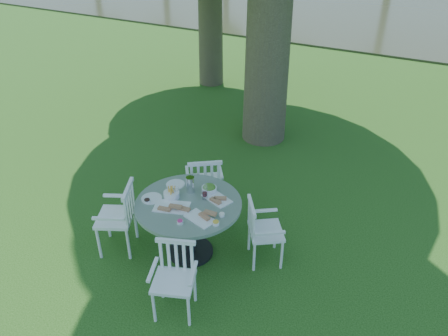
% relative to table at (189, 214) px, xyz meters
% --- Properties ---
extents(ground, '(140.00, 140.00, 0.00)m').
position_rel_table_xyz_m(ground, '(0.06, 0.58, -0.60)').
color(ground, '#133C0C').
rests_on(ground, ground).
extents(table, '(1.26, 1.26, 0.77)m').
position_rel_table_xyz_m(table, '(0.00, 0.00, 0.00)').
color(table, black).
rests_on(table, ground).
extents(chair_ne, '(0.57, 0.57, 0.84)m').
position_rel_table_xyz_m(chair_ne, '(0.79, 0.29, -0.11)').
color(chair_ne, white).
rests_on(chair_ne, ground).
extents(chair_nw, '(0.62, 0.61, 0.90)m').
position_rel_table_xyz_m(chair_nw, '(-0.25, 0.80, -0.08)').
color(chair_nw, white).
rests_on(chair_nw, ground).
extents(chair_sw, '(0.59, 0.61, 0.92)m').
position_rel_table_xyz_m(chair_sw, '(-0.78, -0.30, -0.06)').
color(chair_sw, white).
rests_on(chair_sw, ground).
extents(chair_se, '(0.53, 0.52, 0.84)m').
position_rel_table_xyz_m(chair_se, '(0.31, -0.78, -0.11)').
color(chair_se, white).
rests_on(chair_se, ground).
extents(tableware, '(1.07, 0.81, 0.20)m').
position_rel_table_xyz_m(tableware, '(-0.05, 0.07, 0.21)').
color(tableware, white).
rests_on(tableware, table).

